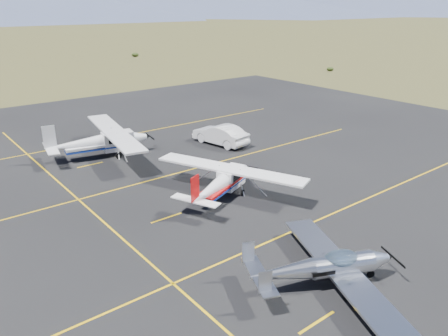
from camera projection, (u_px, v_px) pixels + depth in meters
name	position (u px, v px, depth m)	size (l,w,h in m)	color
ground	(302.00, 257.00, 20.95)	(1600.00, 1600.00, 0.00)	#383D1C
apron	(214.00, 207.00, 26.09)	(72.00, 72.00, 0.02)	black
aircraft_low_wing	(326.00, 267.00, 18.53)	(6.69, 8.68, 1.94)	silver
aircraft_cessna	(222.00, 181.00, 26.86)	(7.30, 9.81, 2.56)	white
aircraft_plain	(100.00, 141.00, 34.06)	(7.28, 11.87, 2.99)	silver
sedan	(220.00, 135.00, 37.33)	(1.81, 5.18, 1.71)	silver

